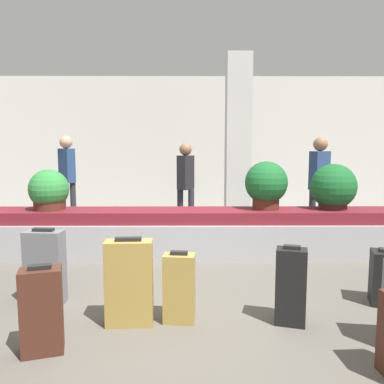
{
  "coord_description": "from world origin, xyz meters",
  "views": [
    {
      "loc": [
        -0.03,
        -3.57,
        1.48
      ],
      "look_at": [
        0.0,
        1.63,
        0.89
      ],
      "focal_mm": 35.0,
      "sensor_mm": 36.0,
      "label": 1
    }
  ],
  "objects_px": {
    "pillar": "(238,143)",
    "traveler_1": "(67,172)",
    "traveler_2": "(186,179)",
    "traveler_0": "(319,178)",
    "suitcase_6": "(179,288)",
    "potted_plant_2": "(266,185)",
    "suitcase_1": "(45,267)",
    "potted_plant_1": "(49,191)",
    "suitcase_2": "(129,282)",
    "potted_plant_0": "(333,188)",
    "suitcase_4": "(42,311)",
    "suitcase_0": "(291,286)"
  },
  "relations": [
    {
      "from": "potted_plant_1",
      "to": "potted_plant_2",
      "type": "xyz_separation_m",
      "value": [
        3.05,
        0.04,
        0.08
      ]
    },
    {
      "from": "pillar",
      "to": "suitcase_4",
      "type": "relative_size",
      "value": 4.86
    },
    {
      "from": "traveler_0",
      "to": "potted_plant_0",
      "type": "bearing_deg",
      "value": 52.76
    },
    {
      "from": "traveler_0",
      "to": "traveler_2",
      "type": "height_order",
      "value": "traveler_0"
    },
    {
      "from": "suitcase_2",
      "to": "suitcase_6",
      "type": "bearing_deg",
      "value": 3.25
    },
    {
      "from": "suitcase_4",
      "to": "traveler_2",
      "type": "distance_m",
      "value": 4.29
    },
    {
      "from": "suitcase_0",
      "to": "suitcase_6",
      "type": "distance_m",
      "value": 0.95
    },
    {
      "from": "potted_plant_0",
      "to": "potted_plant_1",
      "type": "distance_m",
      "value": 4.01
    },
    {
      "from": "suitcase_6",
      "to": "traveler_1",
      "type": "bearing_deg",
      "value": 123.94
    },
    {
      "from": "suitcase_6",
      "to": "suitcase_2",
      "type": "bearing_deg",
      "value": -169.03
    },
    {
      "from": "suitcase_0",
      "to": "potted_plant_1",
      "type": "bearing_deg",
      "value": 158.63
    },
    {
      "from": "suitcase_6",
      "to": "traveler_0",
      "type": "height_order",
      "value": "traveler_0"
    },
    {
      "from": "suitcase_6",
      "to": "potted_plant_1",
      "type": "height_order",
      "value": "potted_plant_1"
    },
    {
      "from": "potted_plant_0",
      "to": "traveler_2",
      "type": "relative_size",
      "value": 0.4
    },
    {
      "from": "suitcase_2",
      "to": "traveler_1",
      "type": "bearing_deg",
      "value": 111.43
    },
    {
      "from": "suitcase_2",
      "to": "potted_plant_0",
      "type": "distance_m",
      "value": 3.43
    },
    {
      "from": "suitcase_0",
      "to": "traveler_2",
      "type": "distance_m",
      "value": 3.85
    },
    {
      "from": "suitcase_2",
      "to": "suitcase_6",
      "type": "xyz_separation_m",
      "value": [
        0.42,
        0.04,
        -0.07
      ]
    },
    {
      "from": "suitcase_1",
      "to": "traveler_2",
      "type": "height_order",
      "value": "traveler_2"
    },
    {
      "from": "potted_plant_0",
      "to": "traveler_1",
      "type": "xyz_separation_m",
      "value": [
        -4.44,
        2.05,
        0.11
      ]
    },
    {
      "from": "potted_plant_0",
      "to": "traveler_1",
      "type": "bearing_deg",
      "value": 155.24
    },
    {
      "from": "potted_plant_1",
      "to": "traveler_2",
      "type": "height_order",
      "value": "traveler_2"
    },
    {
      "from": "suitcase_1",
      "to": "traveler_0",
      "type": "height_order",
      "value": "traveler_0"
    },
    {
      "from": "suitcase_0",
      "to": "traveler_0",
      "type": "xyz_separation_m",
      "value": [
        1.32,
        3.19,
        0.68
      ]
    },
    {
      "from": "suitcase_0",
      "to": "suitcase_2",
      "type": "height_order",
      "value": "suitcase_2"
    },
    {
      "from": "potted_plant_0",
      "to": "traveler_0",
      "type": "relative_size",
      "value": 0.38
    },
    {
      "from": "suitcase_2",
      "to": "traveler_0",
      "type": "bearing_deg",
      "value": 47.5
    },
    {
      "from": "suitcase_2",
      "to": "traveler_2",
      "type": "bearing_deg",
      "value": 80.78
    },
    {
      "from": "pillar",
      "to": "traveler_0",
      "type": "bearing_deg",
      "value": -29.15
    },
    {
      "from": "traveler_2",
      "to": "suitcase_2",
      "type": "bearing_deg",
      "value": -155.71
    },
    {
      "from": "suitcase_4",
      "to": "suitcase_6",
      "type": "bearing_deg",
      "value": 9.77
    },
    {
      "from": "traveler_1",
      "to": "suitcase_1",
      "type": "bearing_deg",
      "value": 144.52
    },
    {
      "from": "traveler_1",
      "to": "traveler_2",
      "type": "relative_size",
      "value": 1.09
    },
    {
      "from": "suitcase_0",
      "to": "potted_plant_0",
      "type": "height_order",
      "value": "potted_plant_0"
    },
    {
      "from": "potted_plant_1",
      "to": "traveler_0",
      "type": "relative_size",
      "value": 0.33
    },
    {
      "from": "suitcase_6",
      "to": "potted_plant_2",
      "type": "xyz_separation_m",
      "value": [
        1.17,
        2.16,
        0.69
      ]
    },
    {
      "from": "potted_plant_1",
      "to": "suitcase_0",
      "type": "bearing_deg",
      "value": -37.35
    },
    {
      "from": "suitcase_1",
      "to": "potted_plant_2",
      "type": "distance_m",
      "value": 3.1
    },
    {
      "from": "potted_plant_0",
      "to": "potted_plant_2",
      "type": "height_order",
      "value": "potted_plant_2"
    },
    {
      "from": "suitcase_4",
      "to": "potted_plant_0",
      "type": "distance_m",
      "value": 4.14
    },
    {
      "from": "suitcase_1",
      "to": "potted_plant_1",
      "type": "relative_size",
      "value": 1.31
    },
    {
      "from": "pillar",
      "to": "traveler_1",
      "type": "height_order",
      "value": "pillar"
    },
    {
      "from": "traveler_2",
      "to": "potted_plant_0",
      "type": "bearing_deg",
      "value": -93.69
    },
    {
      "from": "potted_plant_0",
      "to": "pillar",
      "type": "bearing_deg",
      "value": 124.14
    },
    {
      "from": "pillar",
      "to": "suitcase_1",
      "type": "distance_m",
      "value": 4.34
    },
    {
      "from": "suitcase_1",
      "to": "potted_plant_2",
      "type": "relative_size",
      "value": 1.09
    },
    {
      "from": "potted_plant_1",
      "to": "suitcase_1",
      "type": "bearing_deg",
      "value": -71.26
    },
    {
      "from": "traveler_2",
      "to": "pillar",
      "type": "bearing_deg",
      "value": -45.4
    },
    {
      "from": "pillar",
      "to": "traveler_2",
      "type": "distance_m",
      "value": 1.19
    },
    {
      "from": "pillar",
      "to": "traveler_0",
      "type": "distance_m",
      "value": 1.58
    }
  ]
}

